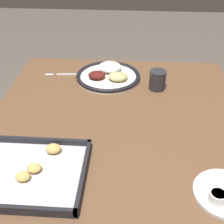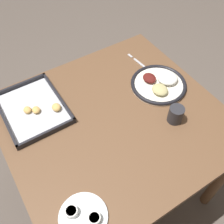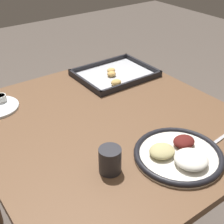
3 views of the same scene
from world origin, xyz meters
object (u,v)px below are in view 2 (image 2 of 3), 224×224
at_px(dinner_plate, 159,84).
at_px(fork, 141,64).
at_px(baking_tray, 34,109).
at_px(drinking_cup, 176,114).
at_px(saucer_plate, 83,216).

distance_m(dinner_plate, fork, 0.19).
bearing_deg(baking_tray, drinking_cup, -127.57).
bearing_deg(dinner_plate, saucer_plate, 119.95).
xyz_separation_m(saucer_plate, drinking_cup, (0.17, -0.58, 0.03)).
bearing_deg(drinking_cup, dinner_plate, -20.89).
xyz_separation_m(baking_tray, drinking_cup, (-0.42, -0.54, 0.03)).
xyz_separation_m(fork, drinking_cup, (-0.41, 0.10, 0.04)).
bearing_deg(dinner_plate, drinking_cup, 159.11).
relative_size(dinner_plate, fork, 1.47).
xyz_separation_m(saucer_plate, baking_tray, (0.58, -0.04, -0.00)).
height_order(dinner_plate, baking_tray, dinner_plate).
relative_size(fork, drinking_cup, 2.37).
relative_size(dinner_plate, saucer_plate, 1.60).
xyz_separation_m(dinner_plate, saucer_plate, (-0.38, 0.67, -0.00)).
height_order(baking_tray, drinking_cup, drinking_cup).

